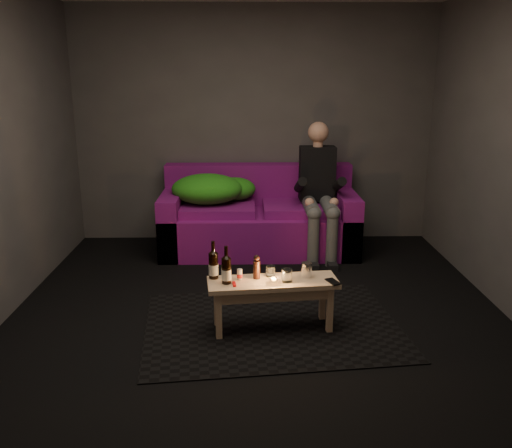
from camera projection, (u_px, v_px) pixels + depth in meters
The scene contains 17 objects.
floor at pixel (258, 321), 4.25m from camera, with size 4.50×4.50×0.00m, color black.
room at pixel (257, 104), 4.26m from camera, with size 4.50×4.50×4.50m.
rug at pixel (272, 325), 4.18m from camera, with size 1.94×1.41×0.01m, color black.
sofa at pixel (259, 220), 5.92m from camera, with size 2.08×0.93×0.89m.
green_blanket at pixel (212, 189), 5.81m from camera, with size 0.91×0.62×0.31m.
person at pixel (319, 188), 5.66m from camera, with size 0.37×0.86×1.39m.
coffee_table at pixel (273, 289), 4.05m from camera, with size 1.00×0.41×0.40m.
beer_bottle_a at pixel (213, 265), 4.04m from camera, with size 0.07×0.07×0.29m.
beer_bottle_b at pixel (226, 270), 3.95m from camera, with size 0.07×0.07×0.28m.
salt_shaker at pixel (240, 274), 4.03m from camera, with size 0.04×0.04×0.08m, color silver.
pepper_mill at pixel (257, 270), 4.05m from camera, with size 0.05×0.05×0.14m, color black.
tumbler_back at pixel (271, 271), 4.09m from camera, with size 0.07×0.07×0.08m, color white.
tealight at pixel (274, 281), 3.96m from camera, with size 0.06×0.06×0.04m.
tumbler_front at pixel (287, 275), 3.99m from camera, with size 0.08×0.08×0.10m, color white.
steel_cup at pixel (306, 270), 4.09m from camera, with size 0.08×0.08×0.11m, color silver.
smartphone at pixel (333, 282), 3.99m from camera, with size 0.07×0.14×0.01m, color black.
red_lighter at pixel (234, 284), 3.94m from camera, with size 0.02×0.08×0.01m, color red.
Camera 1 is at (-0.09, -3.88, 1.90)m, focal length 38.00 mm.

